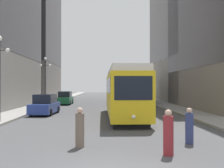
{
  "coord_description": "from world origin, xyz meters",
  "views": [
    {
      "loc": [
        -0.21,
        -7.76,
        2.56
      ],
      "look_at": [
        0.48,
        10.49,
        2.7
      ],
      "focal_mm": 43.4,
      "sensor_mm": 36.0,
      "label": 1
    }
  ],
  "objects": [
    {
      "name": "pedestrian_crossing_far",
      "position": [
        3.66,
        4.07,
        0.74
      ],
      "size": [
        0.36,
        0.36,
        1.6
      ],
      "rotation": [
        0.0,
        0.0,
        1.29
      ],
      "color": "navy",
      "rests_on": "ground"
    },
    {
      "name": "sidewalk_left",
      "position": [
        -7.98,
        40.0,
        0.07
      ],
      "size": [
        2.71,
        120.0,
        0.15
      ],
      "primitive_type": "cube",
      "color": "gray",
      "rests_on": "ground"
    },
    {
      "name": "pedestrian_on_sidewalk",
      "position": [
        -1.13,
        3.59,
        0.77
      ],
      "size": [
        0.37,
        0.37,
        1.66
      ],
      "rotation": [
        0.0,
        0.0,
        1.35
      ],
      "color": "#6B5B4C",
      "rests_on": "ground"
    },
    {
      "name": "pedestrian_crossing_near",
      "position": [
        2.24,
        2.14,
        0.79
      ],
      "size": [
        0.38,
        0.38,
        1.69
      ],
      "rotation": [
        0.0,
        0.0,
        3.64
      ],
      "color": "maroon",
      "rests_on": "ground"
    },
    {
      "name": "lamp_post_left_far",
      "position": [
        -7.22,
        26.09,
        4.05
      ],
      "size": [
        1.41,
        0.36,
        6.0
      ],
      "color": "#333338",
      "rests_on": "sidewalk_left"
    },
    {
      "name": "building_right_midblock",
      "position": [
        16.25,
        35.49,
        13.93
      ],
      "size": [
        14.44,
        20.63,
        27.04
      ],
      "color": "#B2A893",
      "rests_on": "ground"
    },
    {
      "name": "transit_bus",
      "position": [
        5.2,
        33.04,
        1.95
      ],
      "size": [
        3.02,
        11.57,
        3.45
      ],
      "rotation": [
        0.0,
        0.0,
        -0.04
      ],
      "color": "black",
      "rests_on": "ground"
    },
    {
      "name": "building_left_midblock",
      "position": [
        -16.6,
        44.82,
        14.18
      ],
      "size": [
        15.13,
        17.36,
        27.51
      ],
      "color": "slate",
      "rests_on": "ground"
    },
    {
      "name": "sidewalk_right",
      "position": [
        7.98,
        40.0,
        0.07
      ],
      "size": [
        2.71,
        120.0,
        0.15
      ],
      "primitive_type": "cube",
      "color": "gray",
      "rests_on": "ground"
    },
    {
      "name": "streetcar",
      "position": [
        1.6,
        14.25,
        2.1
      ],
      "size": [
        2.65,
        13.27,
        3.89
      ],
      "rotation": [
        0.0,
        0.0,
        0.0
      ],
      "color": "black",
      "rests_on": "ground"
    },
    {
      "name": "parked_car_left_near",
      "position": [
        -5.32,
        16.81,
        0.84
      ],
      "size": [
        2.08,
        4.71,
        1.82
      ],
      "rotation": [
        0.0,
        0.0,
        -0.06
      ],
      "color": "black",
      "rests_on": "ground"
    },
    {
      "name": "parked_car_left_mid",
      "position": [
        -5.32,
        30.1,
        0.84
      ],
      "size": [
        1.92,
        4.91,
        1.82
      ],
      "rotation": [
        0.0,
        0.0,
        -0.01
      ],
      "color": "black",
      "rests_on": "ground"
    }
  ]
}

